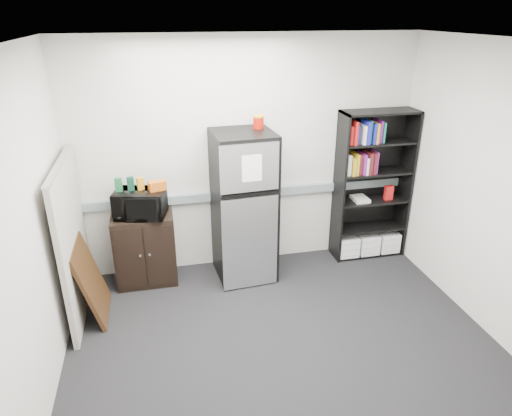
# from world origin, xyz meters

# --- Properties ---
(floor) EXTENTS (4.00, 4.00, 0.00)m
(floor) POSITION_xyz_m (0.00, 0.00, 0.00)
(floor) COLOR black
(floor) RESTS_ON ground
(wall_back) EXTENTS (4.00, 0.02, 2.70)m
(wall_back) POSITION_xyz_m (0.00, 1.75, 1.35)
(wall_back) COLOR silver
(wall_back) RESTS_ON floor
(wall_right) EXTENTS (0.02, 3.50, 2.70)m
(wall_right) POSITION_xyz_m (2.00, 0.00, 1.35)
(wall_right) COLOR silver
(wall_right) RESTS_ON floor
(wall_left) EXTENTS (0.02, 3.50, 2.70)m
(wall_left) POSITION_xyz_m (-2.00, 0.00, 1.35)
(wall_left) COLOR silver
(wall_left) RESTS_ON floor
(ceiling) EXTENTS (4.00, 3.50, 0.02)m
(ceiling) POSITION_xyz_m (0.00, 0.00, 2.70)
(ceiling) COLOR white
(ceiling) RESTS_ON wall_back
(electrical_raceway) EXTENTS (3.92, 0.05, 0.10)m
(electrical_raceway) POSITION_xyz_m (0.00, 1.72, 0.90)
(electrical_raceway) COLOR gray
(electrical_raceway) RESTS_ON wall_back
(wall_note) EXTENTS (0.14, 0.00, 0.10)m
(wall_note) POSITION_xyz_m (-0.35, 1.74, 1.55)
(wall_note) COLOR white
(wall_note) RESTS_ON wall_back
(bookshelf) EXTENTS (0.90, 0.34, 1.85)m
(bookshelf) POSITION_xyz_m (1.53, 1.57, 0.91)
(bookshelf) COLOR black
(bookshelf) RESTS_ON floor
(cubicle_partition) EXTENTS (0.06, 1.30, 1.62)m
(cubicle_partition) POSITION_xyz_m (-1.90, 1.08, 0.81)
(cubicle_partition) COLOR gray
(cubicle_partition) RESTS_ON floor
(cabinet) EXTENTS (0.67, 0.45, 0.84)m
(cabinet) POSITION_xyz_m (-1.24, 1.50, 0.42)
(cabinet) COLOR black
(cabinet) RESTS_ON floor
(microwave) EXTENTS (0.60, 0.47, 0.29)m
(microwave) POSITION_xyz_m (-1.24, 1.48, 0.98)
(microwave) COLOR black
(microwave) RESTS_ON cabinet
(snack_box_a) EXTENTS (0.08, 0.06, 0.15)m
(snack_box_a) POSITION_xyz_m (-1.44, 1.52, 1.21)
(snack_box_a) COLOR #1A5C30
(snack_box_a) RESTS_ON microwave
(snack_box_b) EXTENTS (0.08, 0.06, 0.15)m
(snack_box_b) POSITION_xyz_m (-1.31, 1.52, 1.21)
(snack_box_b) COLOR #0B3220
(snack_box_b) RESTS_ON microwave
(snack_box_c) EXTENTS (0.08, 0.07, 0.14)m
(snack_box_c) POSITION_xyz_m (-1.21, 1.52, 1.20)
(snack_box_c) COLOR orange
(snack_box_c) RESTS_ON microwave
(snack_bag) EXTENTS (0.20, 0.14, 0.10)m
(snack_bag) POSITION_xyz_m (-1.04, 1.47, 1.18)
(snack_bag) COLOR #BC5312
(snack_bag) RESTS_ON microwave
(refrigerator) EXTENTS (0.69, 0.72, 1.72)m
(refrigerator) POSITION_xyz_m (-0.10, 1.42, 0.86)
(refrigerator) COLOR black
(refrigerator) RESTS_ON floor
(coffee_can) EXTENTS (0.12, 0.12, 0.16)m
(coffee_can) POSITION_xyz_m (0.09, 1.55, 1.81)
(coffee_can) COLOR #A81207
(coffee_can) RESTS_ON refrigerator
(framed_poster) EXTENTS (0.25, 0.65, 0.82)m
(framed_poster) POSITION_xyz_m (-1.77, 0.96, 0.42)
(framed_poster) COLOR black
(framed_poster) RESTS_ON floor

